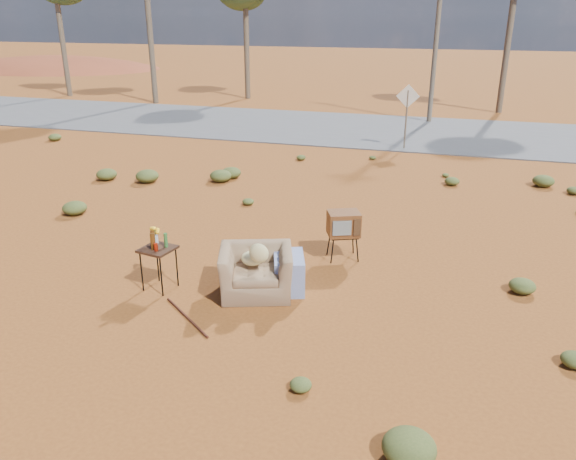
# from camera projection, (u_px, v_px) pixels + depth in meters

# --- Properties ---
(ground) EXTENTS (140.00, 140.00, 0.00)m
(ground) POSITION_uv_depth(u_px,v_px,m) (234.00, 305.00, 9.09)
(ground) COLOR brown
(ground) RESTS_ON ground
(highway) EXTENTS (140.00, 7.00, 0.04)m
(highway) POSITION_uv_depth(u_px,v_px,m) (374.00, 130.00, 22.47)
(highway) COLOR #565659
(highway) RESTS_ON ground
(dirt_mound) EXTENTS (26.00, 18.00, 2.00)m
(dirt_mound) POSITION_uv_depth(u_px,v_px,m) (54.00, 68.00, 47.48)
(dirt_mound) COLOR brown
(dirt_mound) RESTS_ON ground
(armchair) EXTENTS (1.54, 1.29, 1.04)m
(armchair) POSITION_uv_depth(u_px,v_px,m) (262.00, 265.00, 9.34)
(armchair) COLOR #7E6145
(armchair) RESTS_ON ground
(tv_unit) EXTENTS (0.72, 0.65, 0.94)m
(tv_unit) POSITION_uv_depth(u_px,v_px,m) (344.00, 224.00, 10.55)
(tv_unit) COLOR black
(tv_unit) RESTS_ON ground
(side_table) EXTENTS (0.61, 0.61, 1.05)m
(side_table) POSITION_uv_depth(u_px,v_px,m) (157.00, 246.00, 9.40)
(side_table) COLOR #372014
(side_table) RESTS_ON ground
(rusty_bar) EXTENTS (1.13, 0.92, 0.04)m
(rusty_bar) POSITION_uv_depth(u_px,v_px,m) (187.00, 317.00, 8.68)
(rusty_bar) COLOR #502215
(rusty_bar) RESTS_ON ground
(road_sign) EXTENTS (0.78, 0.06, 2.19)m
(road_sign) POSITION_uv_depth(u_px,v_px,m) (407.00, 105.00, 18.85)
(road_sign) COLOR brown
(road_sign) RESTS_ON ground
(utility_pole_center) EXTENTS (1.40, 0.20, 8.00)m
(utility_pole_center) POSITION_uv_depth(u_px,v_px,m) (438.00, 19.00, 22.67)
(utility_pole_center) COLOR brown
(utility_pole_center) RESTS_ON ground
(scrub_patch) EXTENTS (17.49, 8.07, 0.33)m
(scrub_patch) POSITION_uv_depth(u_px,v_px,m) (271.00, 207.00, 13.19)
(scrub_patch) COLOR #4D5324
(scrub_patch) RESTS_ON ground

